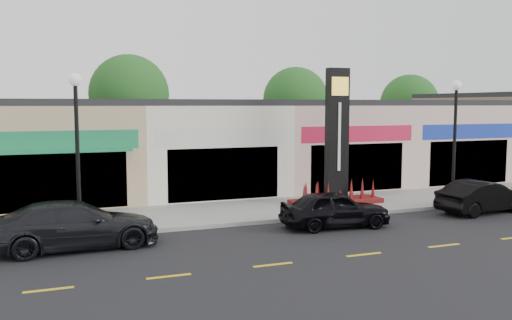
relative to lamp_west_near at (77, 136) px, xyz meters
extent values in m
plane|color=black|center=(8.00, -2.50, -3.48)|extent=(120.00, 120.00, 0.00)
cube|color=gray|center=(8.00, 1.85, -3.40)|extent=(52.00, 4.30, 0.15)
cube|color=gray|center=(8.00, -0.40, -3.40)|extent=(52.00, 0.20, 0.15)
cube|color=tan|center=(-0.50, 9.00, -1.23)|extent=(7.00, 10.00, 4.50)
cube|color=#262628|center=(-0.50, 9.00, 1.17)|extent=(7.00, 10.00, 0.30)
cube|color=black|center=(-0.50, 4.05, -2.08)|extent=(5.25, 0.10, 2.40)
cube|color=#1D8251|center=(-0.50, 4.05, -0.38)|extent=(6.30, 0.12, 0.80)
cube|color=#1D8251|center=(-0.50, 3.60, -0.78)|extent=(5.60, 0.90, 0.12)
cube|color=silver|center=(6.50, 9.00, -1.23)|extent=(7.00, 10.00, 4.50)
cube|color=#262628|center=(6.50, 9.00, 1.17)|extent=(7.00, 10.00, 0.30)
cube|color=black|center=(6.50, 4.05, -2.08)|extent=(5.25, 0.10, 2.40)
cube|color=silver|center=(6.50, 4.05, -0.38)|extent=(6.30, 0.12, 0.80)
cube|color=beige|center=(13.50, 9.00, -1.23)|extent=(7.00, 10.00, 4.50)
cube|color=#262628|center=(13.50, 9.00, 1.17)|extent=(7.00, 10.00, 0.30)
cube|color=black|center=(13.50, 4.05, -2.08)|extent=(5.25, 0.10, 2.40)
cube|color=red|center=(13.50, 4.05, -0.38)|extent=(6.30, 0.12, 0.80)
cube|color=beige|center=(20.50, 9.00, -1.23)|extent=(7.00, 10.00, 4.50)
cube|color=#262628|center=(20.50, 9.00, 1.17)|extent=(7.00, 10.00, 0.30)
cube|color=black|center=(20.50, 4.05, -2.08)|extent=(5.25, 0.10, 2.40)
cube|color=#1831AC|center=(20.50, 4.05, -0.38)|extent=(6.30, 0.12, 0.80)
cube|color=#85614D|center=(27.50, 9.00, -0.98)|extent=(7.00, 10.00, 5.00)
cube|color=#262628|center=(27.50, 9.00, 1.67)|extent=(7.00, 10.00, 0.30)
cylinder|color=#382619|center=(4.00, 17.00, -1.90)|extent=(0.36, 0.36, 3.15)
sphere|color=#1D5019|center=(4.00, 17.00, 1.75)|extent=(5.20, 5.20, 5.20)
cylinder|color=#382619|center=(16.00, 17.00, -1.99)|extent=(0.36, 0.36, 2.97)
sphere|color=#1D5019|center=(16.00, 17.00, 1.42)|extent=(4.80, 4.80, 4.80)
cylinder|color=#382619|center=(26.00, 17.00, -2.08)|extent=(0.36, 0.36, 2.80)
sphere|color=#1D5019|center=(26.00, 17.00, 1.16)|extent=(4.60, 4.60, 4.60)
cylinder|color=black|center=(0.00, 0.00, -3.18)|extent=(0.32, 0.32, 0.30)
cylinder|color=black|center=(0.00, 0.00, -0.68)|extent=(0.14, 0.14, 5.00)
sphere|color=silver|center=(0.00, 0.00, 1.92)|extent=(0.44, 0.44, 0.44)
cylinder|color=black|center=(16.00, 0.00, -3.18)|extent=(0.32, 0.32, 0.30)
cylinder|color=black|center=(16.00, 0.00, -0.68)|extent=(0.14, 0.14, 5.00)
sphere|color=silver|center=(16.00, 0.00, 1.92)|extent=(0.44, 0.44, 0.44)
cube|color=#601610|center=(11.00, 1.70, -3.23)|extent=(4.20, 1.30, 0.20)
cube|color=black|center=(11.00, 1.70, -0.33)|extent=(1.00, 0.40, 6.00)
cube|color=yellow|center=(11.00, 1.48, 1.87)|extent=(0.80, 0.05, 0.80)
cube|color=silver|center=(11.00, 1.48, -0.33)|extent=(0.12, 0.04, 3.00)
imported|color=black|center=(-0.21, -1.62, -2.72)|extent=(2.42, 5.34, 1.52)
imported|color=black|center=(8.96, -1.91, -2.78)|extent=(2.00, 4.20, 1.39)
imported|color=black|center=(16.13, -1.68, -2.79)|extent=(1.97, 4.34, 1.38)
camera|label=1|loc=(-0.74, -19.45, 1.10)|focal=38.00mm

